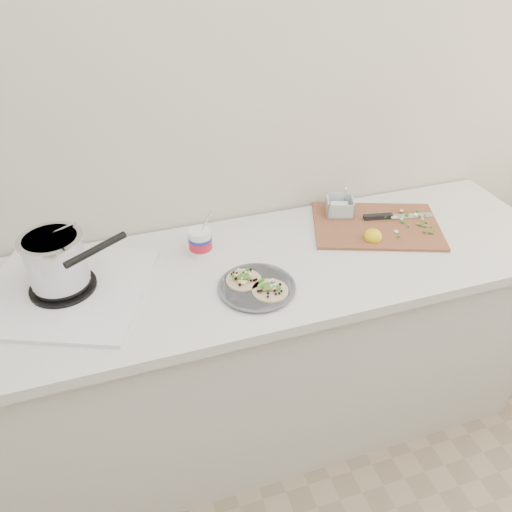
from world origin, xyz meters
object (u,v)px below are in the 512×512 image
object	(u,v)px
taco_plate	(257,285)
tub	(201,239)
stove	(59,271)
cutboard	(374,221)

from	to	relation	value
taco_plate	tub	world-z (taller)	tub
stove	taco_plate	xyz separation A→B (m)	(0.60, -0.18, -0.07)
stove	tub	bearing A→B (deg)	31.01
taco_plate	cutboard	size ratio (longest dim) A/B	0.45
tub	cutboard	distance (m)	0.69
taco_plate	cutboard	xyz separation A→B (m)	(0.56, 0.24, 0.00)
stove	tub	world-z (taller)	stove
stove	tub	size ratio (longest dim) A/B	3.47
taco_plate	cutboard	distance (m)	0.61
taco_plate	tub	distance (m)	0.29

